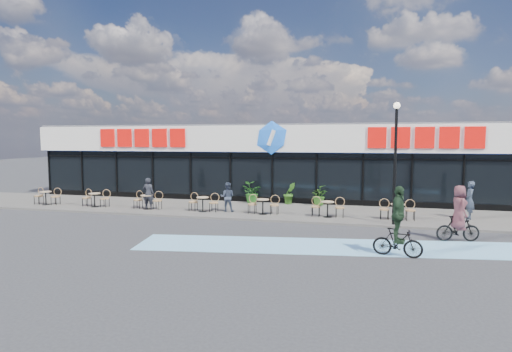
{
  "coord_description": "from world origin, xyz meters",
  "views": [
    {
      "loc": [
        4.39,
        -15.29,
        3.68
      ],
      "look_at": [
        -0.13,
        3.5,
        1.93
      ],
      "focal_mm": 28.0,
      "sensor_mm": 36.0,
      "label": 1
    }
  ],
  "objects_px": {
    "pedestrian_a": "(470,200)",
    "patron_left": "(148,194)",
    "cyclist_a": "(398,226)",
    "potted_plant_left": "(251,192)",
    "bistro_set_0": "(47,196)",
    "patron_right": "(227,197)",
    "lamp_post": "(395,153)",
    "potted_plant_mid": "(318,195)",
    "potted_plant_right": "(290,193)",
    "cyclist_b": "(458,218)"
  },
  "relations": [
    {
      "from": "patron_right",
      "to": "cyclist_b",
      "type": "xyz_separation_m",
      "value": [
        9.82,
        -3.34,
        0.03
      ]
    },
    {
      "from": "patron_left",
      "to": "cyclist_b",
      "type": "height_order",
      "value": "cyclist_b"
    },
    {
      "from": "lamp_post",
      "to": "cyclist_a",
      "type": "xyz_separation_m",
      "value": [
        -0.31,
        -4.57,
        -2.17
      ]
    },
    {
      "from": "potted_plant_mid",
      "to": "lamp_post",
      "type": "bearing_deg",
      "value": -50.84
    },
    {
      "from": "bistro_set_0",
      "to": "patron_right",
      "type": "bearing_deg",
      "value": 1.24
    },
    {
      "from": "cyclist_a",
      "to": "potted_plant_left",
      "type": "bearing_deg",
      "value": 128.63
    },
    {
      "from": "potted_plant_right",
      "to": "cyclist_a",
      "type": "xyz_separation_m",
      "value": [
        4.8,
        -8.93,
        0.28
      ]
    },
    {
      "from": "pedestrian_a",
      "to": "cyclist_a",
      "type": "relative_size",
      "value": 0.77
    },
    {
      "from": "patron_right",
      "to": "lamp_post",
      "type": "bearing_deg",
      "value": 163.4
    },
    {
      "from": "potted_plant_mid",
      "to": "patron_right",
      "type": "bearing_deg",
      "value": -144.36
    },
    {
      "from": "potted_plant_left",
      "to": "potted_plant_mid",
      "type": "relative_size",
      "value": 1.1
    },
    {
      "from": "bistro_set_0",
      "to": "potted_plant_left",
      "type": "relative_size",
      "value": 1.28
    },
    {
      "from": "potted_plant_right",
      "to": "cyclist_a",
      "type": "relative_size",
      "value": 0.54
    },
    {
      "from": "patron_left",
      "to": "patron_right",
      "type": "xyz_separation_m",
      "value": [
        4.16,
        0.34,
        -0.09
      ]
    },
    {
      "from": "potted_plant_right",
      "to": "potted_plant_left",
      "type": "bearing_deg",
      "value": -175.63
    },
    {
      "from": "lamp_post",
      "to": "cyclist_b",
      "type": "bearing_deg",
      "value": -45.4
    },
    {
      "from": "cyclist_a",
      "to": "cyclist_b",
      "type": "relative_size",
      "value": 1.1
    },
    {
      "from": "bistro_set_0",
      "to": "potted_plant_left",
      "type": "bearing_deg",
      "value": 16.02
    },
    {
      "from": "bistro_set_0",
      "to": "patron_left",
      "type": "height_order",
      "value": "patron_left"
    },
    {
      "from": "lamp_post",
      "to": "bistro_set_0",
      "type": "xyz_separation_m",
      "value": [
        -18.23,
        1.06,
        -2.6
      ]
    },
    {
      "from": "pedestrian_a",
      "to": "patron_left",
      "type": "bearing_deg",
      "value": -80.84
    },
    {
      "from": "potted_plant_left",
      "to": "potted_plant_mid",
      "type": "bearing_deg",
      "value": 2.21
    },
    {
      "from": "potted_plant_left",
      "to": "patron_right",
      "type": "xyz_separation_m",
      "value": [
        -0.47,
        -2.91,
        0.13
      ]
    },
    {
      "from": "potted_plant_left",
      "to": "patron_left",
      "type": "xyz_separation_m",
      "value": [
        -4.63,
        -3.25,
        0.22
      ]
    },
    {
      "from": "lamp_post",
      "to": "patron_left",
      "type": "relative_size",
      "value": 3.13
    },
    {
      "from": "bistro_set_0",
      "to": "potted_plant_right",
      "type": "bearing_deg",
      "value": 14.13
    },
    {
      "from": "cyclist_a",
      "to": "pedestrian_a",
      "type": "bearing_deg",
      "value": 60.29
    },
    {
      "from": "patron_right",
      "to": "bistro_set_0",
      "type": "bearing_deg",
      "value": -5.99
    },
    {
      "from": "potted_plant_mid",
      "to": "pedestrian_a",
      "type": "relative_size",
      "value": 0.63
    },
    {
      "from": "bistro_set_0",
      "to": "potted_plant_left",
      "type": "distance_m",
      "value": 11.35
    },
    {
      "from": "potted_plant_left",
      "to": "lamp_post",
      "type": "bearing_deg",
      "value": -29.8
    },
    {
      "from": "potted_plant_left",
      "to": "cyclist_b",
      "type": "relative_size",
      "value": 0.58
    },
    {
      "from": "potted_plant_left",
      "to": "pedestrian_a",
      "type": "xyz_separation_m",
      "value": [
        10.77,
        -2.16,
        0.26
      ]
    },
    {
      "from": "bistro_set_0",
      "to": "cyclist_b",
      "type": "bearing_deg",
      "value": -8.74
    },
    {
      "from": "bistro_set_0",
      "to": "cyclist_a",
      "type": "height_order",
      "value": "cyclist_a"
    },
    {
      "from": "potted_plant_mid",
      "to": "pedestrian_a",
      "type": "height_order",
      "value": "pedestrian_a"
    },
    {
      "from": "potted_plant_right",
      "to": "patron_left",
      "type": "relative_size",
      "value": 0.74
    },
    {
      "from": "bistro_set_0",
      "to": "patron_right",
      "type": "distance_m",
      "value": 10.44
    },
    {
      "from": "bistro_set_0",
      "to": "patron_right",
      "type": "height_order",
      "value": "patron_right"
    },
    {
      "from": "patron_left",
      "to": "cyclist_b",
      "type": "bearing_deg",
      "value": 166.26
    },
    {
      "from": "bistro_set_0",
      "to": "potted_plant_mid",
      "type": "bearing_deg",
      "value": 12.58
    },
    {
      "from": "bistro_set_0",
      "to": "patron_left",
      "type": "bearing_deg",
      "value": -1.04
    },
    {
      "from": "lamp_post",
      "to": "potted_plant_mid",
      "type": "relative_size",
      "value": 4.72
    },
    {
      "from": "patron_right",
      "to": "cyclist_a",
      "type": "height_order",
      "value": "cyclist_a"
    },
    {
      "from": "patron_right",
      "to": "cyclist_b",
      "type": "height_order",
      "value": "cyclist_b"
    },
    {
      "from": "pedestrian_a",
      "to": "cyclist_a",
      "type": "xyz_separation_m",
      "value": [
        -3.77,
        -6.61,
        0.02
      ]
    },
    {
      "from": "bistro_set_0",
      "to": "cyclist_a",
      "type": "relative_size",
      "value": 0.68
    },
    {
      "from": "lamp_post",
      "to": "cyclist_a",
      "type": "bearing_deg",
      "value": -93.93
    },
    {
      "from": "lamp_post",
      "to": "cyclist_b",
      "type": "relative_size",
      "value": 2.5
    },
    {
      "from": "potted_plant_left",
      "to": "patron_left",
      "type": "bearing_deg",
      "value": -144.97
    }
  ]
}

